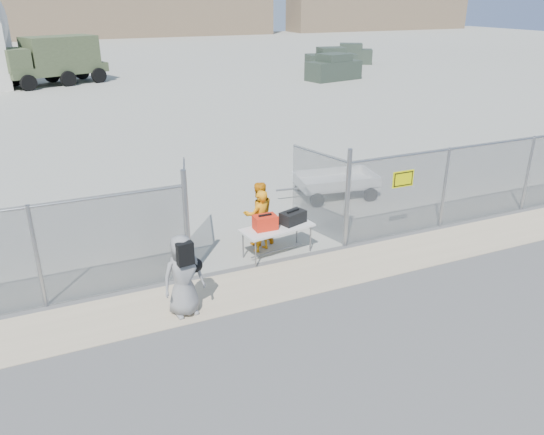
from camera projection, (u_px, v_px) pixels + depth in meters
name	position (u px, v px, depth m)	size (l,w,h in m)	color
ground	(311.00, 301.00, 10.90)	(160.00, 160.00, 0.00)	#4C4C4C
tarmac_inside	(87.00, 67.00, 46.33)	(160.00, 80.00, 0.01)	#98988C
dirt_strip	(290.00, 279.00, 11.74)	(44.00, 1.60, 0.01)	#C0AC8A
distant_hills	(92.00, 5.00, 76.82)	(140.00, 6.00, 9.00)	#7F684F
chain_link_fence	(272.00, 217.00, 12.16)	(40.00, 0.20, 2.20)	gray
folding_table	(277.00, 241.00, 12.71)	(1.74, 0.73, 0.74)	silver
orange_bag	(265.00, 222.00, 12.38)	(0.53, 0.36, 0.33)	red
black_duffel	(293.00, 217.00, 12.72)	(0.61, 0.36, 0.29)	black
security_worker_left	(261.00, 221.00, 12.77)	(0.57, 0.38, 1.57)	orange
security_worker_right	(259.00, 214.00, 13.12)	(0.80, 0.62, 1.64)	orange
visitor	(183.00, 276.00, 10.17)	(0.82, 0.53, 1.67)	gray
utility_trailer	(335.00, 185.00, 16.45)	(3.18, 1.64, 0.77)	silver
military_truck	(54.00, 61.00, 36.80)	(6.79, 2.51, 3.24)	#475334
parked_vehicle_near	(334.00, 67.00, 39.10)	(4.09, 1.85, 1.85)	#323E32
parked_vehicle_mid	(351.00, 54.00, 48.60)	(3.87, 1.75, 1.75)	#323E32
parked_vehicle_far	(331.00, 59.00, 44.01)	(4.05, 1.83, 1.83)	#323E32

